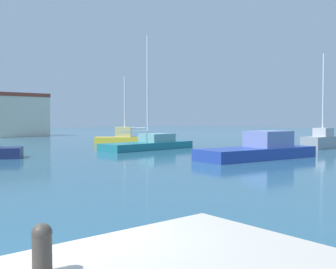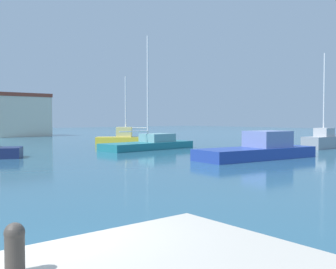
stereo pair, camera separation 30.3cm
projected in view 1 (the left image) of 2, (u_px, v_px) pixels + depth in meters
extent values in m
plane|color=#285670|center=(128.00, 151.00, 30.14)|extent=(160.00, 160.00, 0.00)
cylinder|color=#38332D|center=(42.00, 254.00, 3.77)|extent=(0.19, 0.19, 0.40)
sphere|color=#38332D|center=(42.00, 233.00, 3.76)|extent=(0.20, 0.20, 0.20)
cube|color=gray|center=(322.00, 142.00, 32.96)|extent=(4.71, 1.77, 0.99)
cube|color=#ADB0B5|center=(323.00, 132.00, 33.01)|extent=(1.59, 1.22, 0.70)
cylinder|color=silver|center=(323.00, 95.00, 32.80)|extent=(0.12, 0.12, 6.88)
cube|color=#1E707A|center=(148.00, 146.00, 31.70)|extent=(8.20, 3.24, 0.57)
cube|color=#6B9CA2|center=(157.00, 138.00, 32.42)|extent=(2.59, 2.12, 0.67)
cylinder|color=silver|center=(147.00, 89.00, 31.53)|extent=(0.12, 0.12, 8.48)
cylinder|color=silver|center=(134.00, 131.00, 30.64)|extent=(2.80, 0.33, 0.08)
cube|color=#233D93|center=(257.00, 153.00, 24.18)|extent=(8.29, 3.35, 0.68)
cube|color=#6E7DB1|center=(268.00, 139.00, 24.71)|extent=(2.63, 2.29, 1.00)
cube|color=gold|center=(125.00, 140.00, 38.63)|extent=(5.60, 4.85, 0.67)
cube|color=#DFCD77|center=(123.00, 132.00, 38.60)|extent=(2.04, 2.03, 0.96)
cylinder|color=silver|center=(125.00, 107.00, 38.50)|extent=(0.12, 0.12, 5.91)
cylinder|color=silver|center=(135.00, 128.00, 38.63)|extent=(1.63, 1.27, 0.08)
cube|color=beige|center=(17.00, 117.00, 55.38)|extent=(7.17, 6.03, 5.46)
cube|color=brown|center=(16.00, 96.00, 55.26)|extent=(7.32, 6.15, 0.50)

